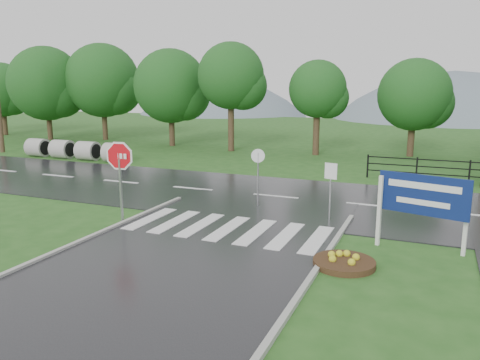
% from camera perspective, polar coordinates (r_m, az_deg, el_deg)
% --- Properties ---
extents(ground, '(120.00, 120.00, 0.00)m').
position_cam_1_polar(ground, '(11.46, -12.08, -12.95)').
color(ground, '#24541C').
rests_on(ground, ground).
extents(main_road, '(90.00, 8.00, 0.04)m').
position_cam_1_polar(main_road, '(20.04, 4.35, -2.10)').
color(main_road, black).
rests_on(main_road, ground).
extents(crosswalk, '(6.50, 2.80, 0.02)m').
position_cam_1_polar(crosswalk, '(15.52, -1.52, -5.89)').
color(crosswalk, silver).
rests_on(crosswalk, ground).
extents(fence_west, '(9.58, 0.08, 1.20)m').
position_cam_1_polar(fence_west, '(24.88, 26.21, 1.11)').
color(fence_west, black).
rests_on(fence_west, ground).
extents(hills, '(102.00, 48.00, 48.00)m').
position_cam_1_polar(hills, '(76.28, 19.96, -4.62)').
color(hills, slate).
rests_on(hills, ground).
extents(treeline, '(83.20, 5.20, 10.00)m').
position_cam_1_polar(treeline, '(33.23, 13.67, 3.03)').
color(treeline, '#174A19').
rests_on(treeline, ground).
extents(culvert_pipes, '(7.60, 1.20, 1.20)m').
position_cam_1_polar(culvert_pipes, '(32.04, -19.47, 3.48)').
color(culvert_pipes, '#9E9B93').
rests_on(culvert_pipes, ground).
extents(stop_sign, '(1.33, 0.20, 3.01)m').
position_cam_1_polar(stop_sign, '(16.41, -14.46, 1.93)').
color(stop_sign, '#939399').
rests_on(stop_sign, ground).
extents(estate_billboard, '(2.47, 0.73, 2.22)m').
position_cam_1_polar(estate_billboard, '(14.23, 21.38, -2.17)').
color(estate_billboard, silver).
rests_on(estate_billboard, ground).
extents(flower_bed, '(1.64, 1.64, 0.33)m').
position_cam_1_polar(flower_bed, '(12.82, 12.58, -9.68)').
color(flower_bed, '#332111').
rests_on(flower_bed, ground).
extents(reg_sign_small, '(0.45, 0.13, 2.06)m').
position_cam_1_polar(reg_sign_small, '(16.50, 10.99, 0.01)').
color(reg_sign_small, '#939399').
rests_on(reg_sign_small, ground).
extents(reg_sign_round, '(0.52, 0.17, 2.29)m').
position_cam_1_polar(reg_sign_round, '(18.17, 2.21, 1.16)').
color(reg_sign_round, '#939399').
rests_on(reg_sign_round, ground).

